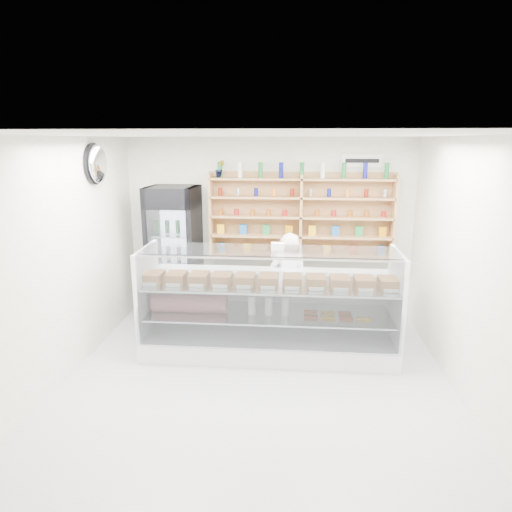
{
  "coord_description": "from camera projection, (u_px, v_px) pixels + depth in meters",
  "views": [
    {
      "loc": [
        0.41,
        -4.65,
        2.75
      ],
      "look_at": [
        -0.07,
        0.9,
        1.33
      ],
      "focal_mm": 32.0,
      "sensor_mm": 36.0,
      "label": 1
    }
  ],
  "objects": [
    {
      "name": "security_mirror",
      "position": [
        98.0,
        164.0,
        5.94
      ],
      "size": [
        0.15,
        0.5,
        0.5
      ],
      "primitive_type": "ellipsoid",
      "color": "silver",
      "rests_on": "left_wall"
    },
    {
      "name": "display_counter",
      "position": [
        269.0,
        325.0,
        6.0
      ],
      "size": [
        3.26,
        0.98,
        1.42
      ],
      "color": "white",
      "rests_on": "floor"
    },
    {
      "name": "potted_plant",
      "position": [
        220.0,
        169.0,
        6.96
      ],
      "size": [
        0.18,
        0.17,
        0.26
      ],
      "primitive_type": "imported",
      "rotation": [
        0.0,
        0.0,
        0.42
      ],
      "color": "#1E6626",
      "rests_on": "wall_shelving"
    },
    {
      "name": "wall_sign",
      "position": [
        362.0,
        161.0,
        6.87
      ],
      "size": [
        0.62,
        0.03,
        0.2
      ],
      "primitive_type": "cube",
      "color": "white",
      "rests_on": "back_wall"
    },
    {
      "name": "wall_shelving",
      "position": [
        301.0,
        217.0,
        7.03
      ],
      "size": [
        2.84,
        0.28,
        1.33
      ],
      "color": "tan",
      "rests_on": "back_wall"
    },
    {
      "name": "room",
      "position": [
        255.0,
        271.0,
        4.86
      ],
      "size": [
        5.0,
        5.0,
        5.0
      ],
      "color": "#B8B9BD",
      "rests_on": "ground"
    },
    {
      "name": "shop_worker",
      "position": [
        288.0,
        284.0,
        6.55
      ],
      "size": [
        0.56,
        0.38,
        1.5
      ],
      "primitive_type": "imported",
      "rotation": [
        0.0,
        0.0,
        3.19
      ],
      "color": "white",
      "rests_on": "floor"
    },
    {
      "name": "drinks_cooler",
      "position": [
        175.0,
        253.0,
        7.13
      ],
      "size": [
        0.77,
        0.75,
        2.07
      ],
      "rotation": [
        0.0,
        0.0,
        -0.03
      ],
      "color": "black",
      "rests_on": "floor"
    }
  ]
}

